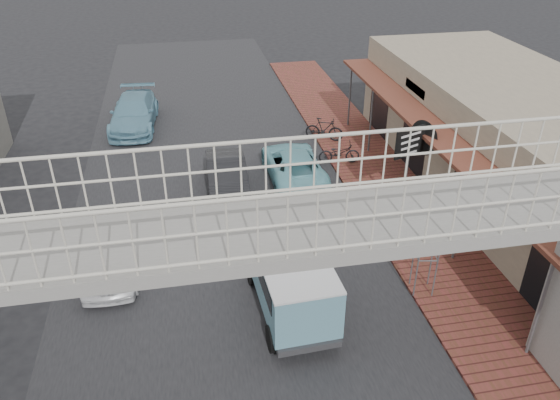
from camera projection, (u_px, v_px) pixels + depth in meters
name	position (u px, v px, depth m)	size (l,w,h in m)	color
ground	(234.00, 310.00, 14.94)	(120.00, 120.00, 0.00)	black
road_strip	(234.00, 310.00, 14.93)	(10.00, 60.00, 0.01)	black
sidewalk	(414.00, 226.00, 18.52)	(3.00, 40.00, 0.10)	brown
shophouse_row	(530.00, 151.00, 19.12)	(7.20, 18.00, 4.00)	gray
footbridge	(253.00, 322.00, 9.95)	(16.40, 2.40, 6.34)	gray
white_hatchback	(112.00, 251.00, 16.18)	(1.58, 3.93, 1.34)	white
dark_sedan	(227.00, 178.00, 20.21)	(1.43, 4.11, 1.35)	black
angkot_curb	(293.00, 164.00, 21.33)	(2.03, 4.41, 1.22)	#73BDC8
angkot_far	(134.00, 113.00, 25.86)	(2.01, 4.93, 1.43)	#699FB6
angkot_van	(291.00, 275.00, 14.30)	(1.97, 3.99, 1.92)	black
motorcycle_near	(339.00, 153.00, 22.40)	(0.59, 1.68, 0.88)	black
motorcycle_far	(324.00, 129.00, 24.39)	(0.48, 1.71, 1.03)	black
street_clock	(432.00, 218.00, 14.32)	(0.74, 0.65, 2.91)	#59595B
arrow_sign	(428.00, 137.00, 18.18)	(2.01, 1.36, 3.33)	#59595B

